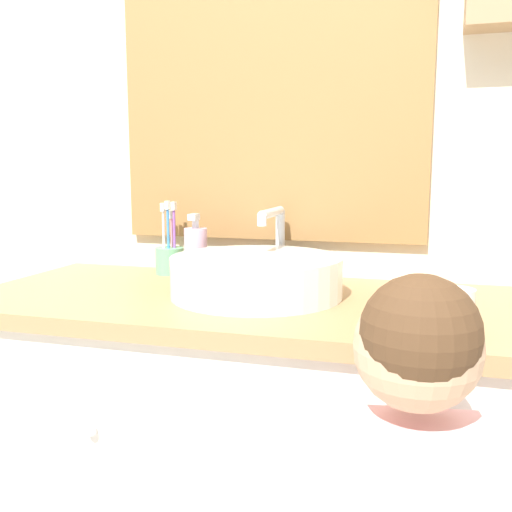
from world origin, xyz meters
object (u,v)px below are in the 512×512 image
soap_dispenser (196,252)px  drinking_cup (454,313)px  sink_basin (257,275)px  toothbrush_holder (170,257)px

soap_dispenser → drinking_cup: soap_dispenser is taller
sink_basin → toothbrush_holder: size_ratio=2.17×
sink_basin → drinking_cup: 0.46m
sink_basin → soap_dispenser: size_ratio=2.55×
sink_basin → toothbrush_holder: bearing=147.6°
sink_basin → toothbrush_holder: toothbrush_holder is taller
toothbrush_holder → soap_dispenser: bearing=-22.7°
sink_basin → soap_dispenser: (-0.21, 0.15, 0.02)m
toothbrush_holder → drinking_cup: bearing=-29.5°
toothbrush_holder → soap_dispenser: toothbrush_holder is taller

